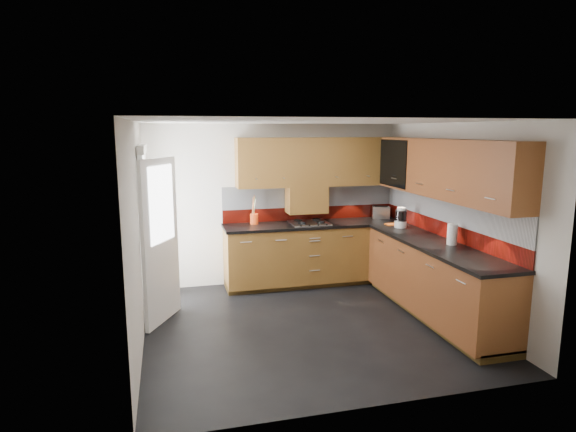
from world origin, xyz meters
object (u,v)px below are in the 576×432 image
object	(u,v)px
food_processor	(401,218)
toaster	(381,212)
gas_hob	(309,223)
utensil_pot	(254,218)

from	to	relation	value
food_processor	toaster	bearing A→B (deg)	86.89
toaster	food_processor	distance (m)	0.74
gas_hob	toaster	bearing A→B (deg)	7.11
utensil_pot	toaster	distance (m)	2.02
gas_hob	utensil_pot	bearing A→B (deg)	167.25
gas_hob	food_processor	distance (m)	1.32
gas_hob	utensil_pot	world-z (taller)	utensil_pot
food_processor	utensil_pot	bearing A→B (deg)	158.72
utensil_pot	toaster	world-z (taller)	utensil_pot
gas_hob	food_processor	xyz separation A→B (m)	(1.18, -0.59, 0.12)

